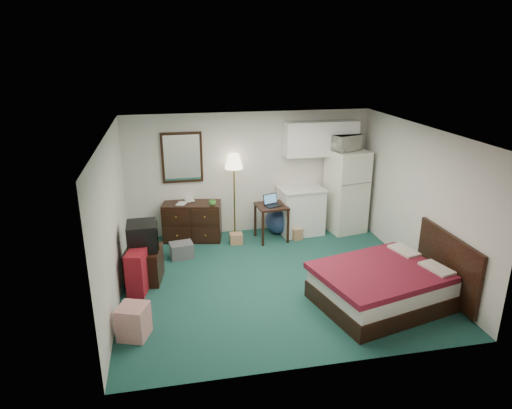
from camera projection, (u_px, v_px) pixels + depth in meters
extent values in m
cube|color=#16443D|center=(274.00, 279.00, 7.68)|extent=(5.00, 4.50, 0.01)
cube|color=silver|center=(276.00, 132.00, 6.86)|extent=(5.00, 4.50, 0.01)
cube|color=silver|center=(249.00, 173.00, 9.35)|extent=(5.00, 0.01, 2.50)
cube|color=silver|center=(321.00, 275.00, 5.18)|extent=(5.00, 0.01, 2.50)
cube|color=silver|center=(112.00, 221.00, 6.80)|extent=(0.01, 4.50, 2.50)
cube|color=silver|center=(418.00, 200.00, 7.73)|extent=(0.01, 4.50, 2.50)
sphere|color=navy|center=(279.00, 220.00, 9.50)|extent=(0.73, 0.73, 0.57)
imported|color=white|center=(345.00, 140.00, 9.17)|extent=(0.67, 0.54, 0.40)
imported|color=#A67F52|center=(177.00, 198.00, 8.94)|extent=(0.17, 0.09, 0.24)
imported|color=#A67F52|center=(185.00, 195.00, 9.09)|extent=(0.18, 0.05, 0.25)
imported|color=#4E9F3D|center=(212.00, 202.00, 8.87)|extent=(0.16, 0.15, 0.14)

